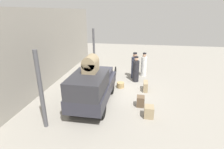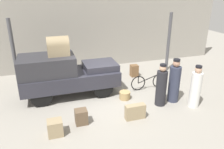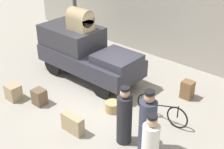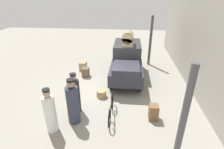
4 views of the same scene
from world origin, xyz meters
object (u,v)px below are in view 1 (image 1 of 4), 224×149
at_px(conductor_in_dark_uniform, 144,65).
at_px(trunk_on_truck_roof, 90,64).
at_px(truck, 93,86).
at_px(porter_standing_middle, 136,70).
at_px(wicker_basket, 120,85).
at_px(trunk_wicker_pale, 149,112).
at_px(trunk_umber_medium, 91,73).
at_px(suitcase_tan_flat, 140,101).
at_px(bicycle, 114,74).
at_px(porter_with_bicycle, 134,67).
at_px(suitcase_small_leather, 146,86).

relative_size(conductor_in_dark_uniform, trunk_on_truck_roof, 1.98).
height_order(truck, conductor_in_dark_uniform, truck).
xyz_separation_m(porter_standing_middle, trunk_on_truck_roof, (-3.55, 1.94, 1.37)).
bearing_deg(truck, wicker_basket, -25.85).
bearing_deg(trunk_wicker_pale, trunk_umber_medium, 41.78).
bearing_deg(porter_standing_middle, suitcase_tan_flat, -173.53).
height_order(truck, suitcase_tan_flat, truck).
height_order(suitcase_tan_flat, trunk_on_truck_roof, trunk_on_truck_roof).
distance_m(trunk_umber_medium, trunk_wicker_pale, 5.65).
relative_size(bicycle, porter_standing_middle, 1.03).
bearing_deg(trunk_wicker_pale, trunk_on_truck_roof, 80.04).
xyz_separation_m(truck, porter_with_bicycle, (4.01, -1.82, -0.18)).
relative_size(truck, wicker_basket, 8.82).
relative_size(trunk_umber_medium, trunk_wicker_pale, 1.18).
xyz_separation_m(wicker_basket, porter_with_bicycle, (1.78, -0.73, 0.64)).
height_order(trunk_wicker_pale, trunk_on_truck_roof, trunk_on_truck_roof).
height_order(porter_standing_middle, suitcase_small_leather, porter_standing_middle).
relative_size(porter_standing_middle, trunk_umber_medium, 2.77).
distance_m(bicycle, conductor_in_dark_uniform, 2.19).
xyz_separation_m(bicycle, suitcase_tan_flat, (-3.38, -1.79, -0.09)).
height_order(truck, porter_with_bicycle, truck).
height_order(porter_standing_middle, trunk_wicker_pale, porter_standing_middle).
height_order(conductor_in_dark_uniform, trunk_umber_medium, conductor_in_dark_uniform).
bearing_deg(bicycle, trunk_on_truck_roof, 172.50).
distance_m(bicycle, trunk_wicker_pale, 4.77).
relative_size(truck, porter_standing_middle, 2.36).
bearing_deg(porter_with_bicycle, trunk_umber_medium, 98.64).
bearing_deg(porter_with_bicycle, wicker_basket, 157.62).
xyz_separation_m(wicker_basket, suitcase_tan_flat, (-2.00, -1.21, 0.10)).
xyz_separation_m(trunk_umber_medium, trunk_wicker_pale, (-4.21, -3.76, -0.05)).
height_order(wicker_basket, porter_standing_middle, porter_standing_middle).
relative_size(wicker_basket, suitcase_small_leather, 0.64).
xyz_separation_m(bicycle, wicker_basket, (-1.37, -0.59, -0.19)).
relative_size(wicker_basket, conductor_in_dark_uniform, 0.27).
relative_size(bicycle, suitcase_tan_flat, 3.37).
distance_m(conductor_in_dark_uniform, suitcase_small_leather, 2.52).
bearing_deg(suitcase_small_leather, trunk_umber_medium, 67.54).
bearing_deg(trunk_on_truck_roof, trunk_umber_medium, 16.39).
xyz_separation_m(suitcase_tan_flat, suitcase_small_leather, (1.83, -0.26, 0.01)).
height_order(porter_with_bicycle, suitcase_small_leather, porter_with_bicycle).
bearing_deg(bicycle, conductor_in_dark_uniform, -64.61).
bearing_deg(trunk_wicker_pale, suitcase_tan_flat, 22.97).
relative_size(trunk_wicker_pale, trunk_on_truck_roof, 0.61).
bearing_deg(bicycle, trunk_wicker_pale, -153.01).
height_order(truck, trunk_umber_medium, truck).
xyz_separation_m(porter_with_bicycle, conductor_in_dark_uniform, (0.52, -0.63, -0.05)).
distance_m(wicker_basket, trunk_on_truck_roof, 3.29).
bearing_deg(wicker_basket, porter_standing_middle, -36.75).
bearing_deg(trunk_on_truck_roof, suitcase_tan_flat, -80.01).
bearing_deg(porter_with_bicycle, trunk_wicker_pale, -169.70).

